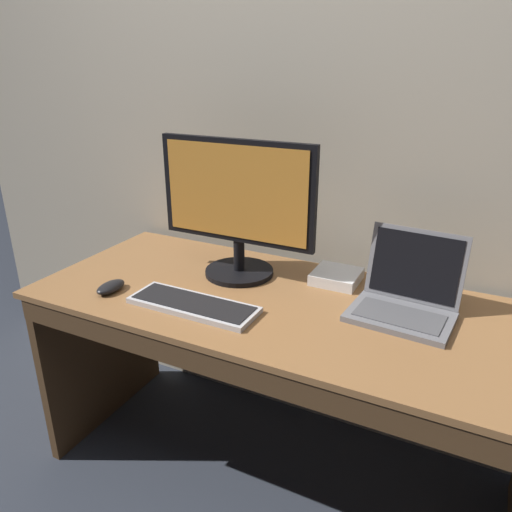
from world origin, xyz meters
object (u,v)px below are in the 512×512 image
laptop_space_gray (406,298)px  wired_keyboard (193,305)px  computer_mouse (111,287)px  external_monitor (237,208)px  external_drive_box (336,276)px

laptop_space_gray → wired_keyboard: bearing=-156.8°
computer_mouse → laptop_space_gray: bearing=18.4°
external_monitor → wired_keyboard: 0.38m
laptop_space_gray → external_monitor: 0.63m
external_drive_box → laptop_space_gray: bearing=-27.1°
computer_mouse → external_monitor: bearing=45.5°
wired_keyboard → laptop_space_gray: bearing=23.2°
external_drive_box → wired_keyboard: bearing=-131.3°
laptop_space_gray → external_monitor: (-0.60, 0.03, 0.20)m
external_monitor → external_drive_box: (0.34, 0.11, -0.24)m
laptop_space_gray → external_drive_box: 0.30m
wired_keyboard → external_drive_box: 0.52m
external_monitor → computer_mouse: (-0.32, -0.31, -0.24)m
wired_keyboard → computer_mouse: computer_mouse is taller
computer_mouse → external_drive_box: (0.66, 0.42, 0.00)m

